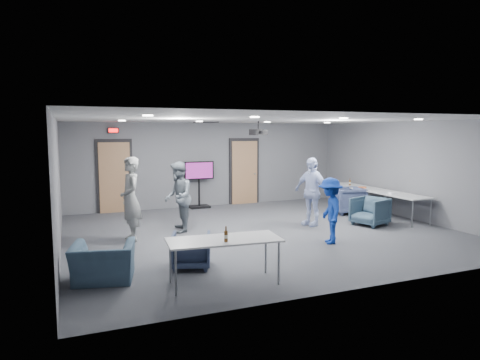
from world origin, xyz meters
name	(u,v)px	position (x,y,z in m)	size (l,w,h in m)	color
floor	(262,232)	(0.00, 0.00, 0.00)	(9.00, 9.00, 0.00)	#35373D
ceiling	(262,119)	(0.00, 0.00, 2.70)	(9.00, 9.00, 0.00)	silver
wall_back	(210,165)	(0.00, 4.00, 1.35)	(9.00, 0.02, 2.70)	slate
wall_front	(373,202)	(0.00, -4.00, 1.35)	(9.00, 0.02, 2.70)	slate
wall_left	(58,185)	(-4.50, 0.00, 1.35)	(0.02, 8.00, 2.70)	slate
wall_right	(408,170)	(4.50, 0.00, 1.35)	(0.02, 8.00, 2.70)	slate
door_left	(115,177)	(-3.00, 3.95, 1.07)	(1.06, 0.17, 2.24)	black
door_right	(244,172)	(1.20, 3.95, 1.07)	(1.06, 0.17, 2.24)	black
exit_sign	(113,130)	(-3.00, 3.93, 2.45)	(0.32, 0.08, 0.16)	black
hvac_diffuser	(206,122)	(-0.50, 2.80, 2.69)	(0.60, 0.60, 0.03)	black
downlights	(262,120)	(0.00, 0.00, 2.68)	(6.18, 3.78, 0.02)	white
person_a	(131,199)	(-3.04, 0.32, 0.93)	(0.68, 0.45, 1.87)	gray
person_b	(178,197)	(-1.86, 0.76, 0.85)	(0.83, 0.65, 1.71)	slate
person_c	(311,192)	(1.49, 0.19, 0.88)	(1.03, 0.43, 1.76)	#C6D4FF
person_d	(330,211)	(0.92, -1.52, 0.72)	(0.92, 0.53, 1.43)	navy
chair_right_a	(348,200)	(3.35, 1.15, 0.39)	(0.83, 0.86, 0.78)	#3D486A
chair_right_b	(370,211)	(2.90, -0.40, 0.36)	(0.77, 0.80, 0.73)	#344A5B
chair_front_a	(191,250)	(-2.32, -2.00, 0.31)	(0.67, 0.69, 0.63)	#3A4664
chair_front_b	(103,263)	(-3.84, -2.17, 0.31)	(0.96, 0.84, 0.63)	#3E566B
table_right_a	(355,187)	(4.00, 1.70, 0.69)	(0.77, 1.84, 0.73)	silver
table_right_b	(398,196)	(4.00, -0.20, 0.69)	(0.77, 1.84, 0.73)	silver
table_front_left	(224,242)	(-2.06, -3.00, 0.68)	(1.85, 0.90, 0.73)	silver
bottle_front	(226,236)	(-2.10, -3.18, 0.82)	(0.06, 0.06, 0.24)	#512D0D
bottle_right	(350,183)	(3.92, 1.84, 0.81)	(0.06, 0.06, 0.23)	#512D0D
snack_box	(362,187)	(3.85, 1.15, 0.75)	(0.21, 0.14, 0.05)	#C75F31
wrapper	(394,193)	(3.87, -0.17, 0.76)	(0.23, 0.16, 0.05)	white
tv_stand	(199,182)	(-0.44, 3.75, 0.84)	(0.97, 0.46, 1.48)	black
projector	(258,132)	(0.37, 1.02, 2.40)	(0.43, 0.39, 0.36)	black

